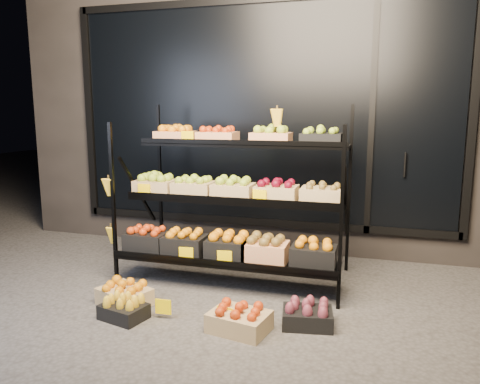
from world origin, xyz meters
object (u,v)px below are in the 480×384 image
(display_rack, at_px, (232,198))
(floor_crate_midleft, at_px, (124,308))
(floor_crate_midright, at_px, (239,318))
(floor_crate_left, at_px, (124,294))

(display_rack, bearing_deg, floor_crate_midleft, -116.94)
(floor_crate_midright, bearing_deg, floor_crate_left, -178.56)
(floor_crate_midleft, distance_m, floor_crate_midright, 0.92)
(floor_crate_midleft, relative_size, floor_crate_midright, 0.83)
(display_rack, height_order, floor_crate_midleft, display_rack)
(display_rack, distance_m, floor_crate_left, 1.29)
(floor_crate_left, height_order, floor_crate_midright, floor_crate_midright)
(floor_crate_left, distance_m, floor_crate_midright, 1.07)
(floor_crate_midleft, bearing_deg, display_rack, 77.53)
(display_rack, xyz_separation_m, floor_crate_midleft, (-0.55, -1.08, -0.70))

